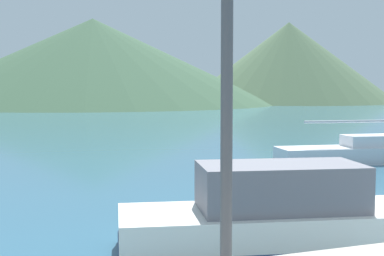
% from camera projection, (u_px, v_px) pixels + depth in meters
% --- Properties ---
extents(motorboat_near, '(7.55, 3.06, 1.89)m').
position_uv_depth(motorboat_near, '(342.00, 221.00, 9.01)').
color(motorboat_near, white).
rests_on(motorboat_near, ground_plane).
extents(sailboat_inner, '(7.13, 2.46, 7.60)m').
position_uv_depth(sailboat_inner, '(373.00, 151.00, 19.11)').
color(sailboat_inner, silver).
rests_on(sailboat_inner, ground_plane).
extents(hill_east, '(55.35, 55.35, 12.99)m').
position_uv_depth(hill_east, '(93.00, 61.00, 81.64)').
color(hill_east, '#38563D').
rests_on(hill_east, ground_plane).
extents(hill_far_east, '(35.53, 35.53, 13.44)m').
position_uv_depth(hill_far_east, '(288.00, 62.00, 90.10)').
color(hill_far_east, '#4C6647').
rests_on(hill_far_east, ground_plane).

